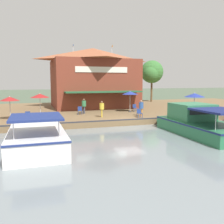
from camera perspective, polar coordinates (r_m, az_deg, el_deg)
ground_plane at (r=23.21m, az=4.01°, el=-3.34°), size 220.00×220.00×0.00m
quay_deck at (r=33.50m, az=-3.10°, el=0.39°), size 22.00×56.00×0.60m
quay_edge_fender at (r=23.20m, az=3.93°, el=-1.72°), size 0.20×50.40×0.10m
waterfront_restaurant at (r=35.38m, az=-4.32°, el=7.92°), size 10.99×11.59×8.62m
patio_umbrella_mid_patio_right at (r=28.25m, az=18.34°, el=3.68°), size 2.19×2.19×2.35m
patio_umbrella_by_entrance at (r=29.30m, az=4.16°, el=4.37°), size 1.85×1.85×2.45m
patio_umbrella_mid_patio_left at (r=26.72m, az=-16.16°, el=3.60°), size 1.92×1.92×2.35m
patio_umbrella_far_corner at (r=25.19m, az=-22.36°, el=2.82°), size 1.77×1.77×2.20m
cafe_chair_mid_patio at (r=24.94m, az=6.28°, el=-0.14°), size 0.44×0.44×0.85m
cafe_chair_under_first_umbrella at (r=27.25m, az=-7.35°, el=0.45°), size 0.50×0.50×0.85m
cafe_chair_far_corner_seat at (r=23.89m, az=-18.74°, el=-0.79°), size 0.48×0.48×0.85m
cafe_chair_beside_entrance at (r=29.96m, az=5.23°, el=1.08°), size 0.45×0.45×0.85m
person_mid_patio at (r=24.89m, az=-2.35°, el=1.11°), size 0.46×0.46×1.62m
person_near_entrance at (r=27.75m, az=-6.44°, el=1.76°), size 0.47×0.47×1.66m
person_at_quay_edge at (r=25.78m, az=6.68°, el=1.32°), size 0.47×0.47×1.65m
motorboat_far_downstream at (r=21.17m, az=18.39°, el=-2.29°), size 9.55×3.70×2.29m
motorboat_fourth_along at (r=16.97m, az=-16.90°, el=-4.92°), size 8.81×3.30×2.23m
mooring_post at (r=27.18m, az=18.95°, el=-0.04°), size 0.22×0.22×0.80m
tree_upstream_bank at (r=44.10m, az=9.05°, el=8.92°), size 4.11×3.92×7.15m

